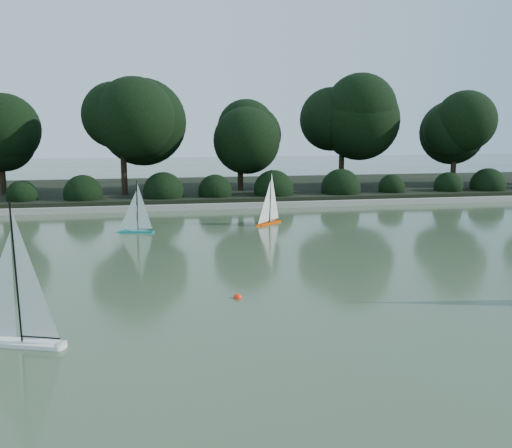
% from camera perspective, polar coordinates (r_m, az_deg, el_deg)
% --- Properties ---
extents(ground, '(80.00, 80.00, 0.00)m').
position_cam_1_polar(ground, '(9.18, 4.09, -6.35)').
color(ground, '#354529').
rests_on(ground, ground).
extents(pond_coping, '(40.00, 0.35, 0.18)m').
position_cam_1_polar(pond_coping, '(17.83, -3.46, 1.82)').
color(pond_coping, gray).
rests_on(pond_coping, ground).
extents(far_bank, '(40.00, 8.00, 0.30)m').
position_cam_1_polar(far_bank, '(21.76, -4.86, 3.39)').
color(far_bank, black).
rests_on(far_bank, ground).
extents(tree_line, '(26.31, 3.93, 4.39)m').
position_cam_1_polar(tree_line, '(20.26, -0.96, 10.01)').
color(tree_line, black).
rests_on(tree_line, ground).
extents(shrub_hedge, '(29.10, 1.10, 1.10)m').
position_cam_1_polar(shrub_hedge, '(18.67, -3.84, 3.28)').
color(shrub_hedge, black).
rests_on(shrub_hedge, ground).
extents(sailboat_white_a, '(1.31, 0.64, 1.82)m').
position_cam_1_polar(sailboat_white_a, '(7.35, -23.50, -8.94)').
color(sailboat_white_a, white).
rests_on(sailboat_white_a, ground).
extents(sailboat_orange, '(0.91, 0.86, 1.52)m').
position_cam_1_polar(sailboat_orange, '(14.91, 1.12, 0.85)').
color(sailboat_orange, '#E54300').
rests_on(sailboat_orange, ground).
extents(sailboat_teal, '(0.98, 0.39, 1.34)m').
position_cam_1_polar(sailboat_teal, '(14.11, -12.19, 0.01)').
color(sailboat_teal, '#0A908F').
rests_on(sailboat_teal, ground).
extents(race_buoy, '(0.14, 0.14, 0.14)m').
position_cam_1_polar(race_buoy, '(8.62, -1.84, -7.41)').
color(race_buoy, '#FF290D').
rests_on(race_buoy, ground).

